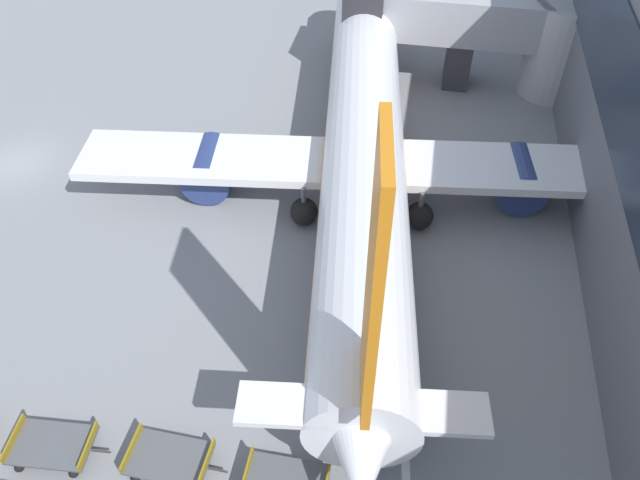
{
  "coord_description": "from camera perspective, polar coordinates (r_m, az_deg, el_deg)",
  "views": [
    {
      "loc": [
        21.67,
        -24.58,
        21.23
      ],
      "look_at": [
        18.2,
        -5.36,
        2.26
      ],
      "focal_mm": 35.0,
      "sensor_mm": 36.0,
      "label": 1
    }
  ],
  "objects": [
    {
      "name": "stand_guidance_stripe",
      "position": [
        27.79,
        7.18,
        -6.1
      ],
      "size": [
        4.83,
        36.65,
        0.01
      ],
      "color": "white",
      "rests_on": "ground_plane"
    },
    {
      "name": "ground_plane",
      "position": [
        39.04,
        -25.91,
        6.34
      ],
      "size": [
        500.0,
        500.0,
        0.0
      ],
      "primitive_type": "plane",
      "color": "gray"
    },
    {
      "name": "baggage_dolly_row_mid_a_col_c",
      "position": [
        25.26,
        -23.23,
        -16.9
      ],
      "size": [
        3.6,
        2.01,
        0.92
      ],
      "color": "#515459",
      "rests_on": "ground_plane"
    },
    {
      "name": "airplane",
      "position": [
        31.66,
        4.04,
        8.82
      ],
      "size": [
        28.85,
        37.7,
        13.95
      ],
      "color": "white",
      "rests_on": "ground_plane"
    },
    {
      "name": "baggage_dolly_row_mid_a_col_d",
      "position": [
        23.75,
        -13.58,
        -18.91
      ],
      "size": [
        3.57,
        1.93,
        0.92
      ],
      "color": "#515459",
      "rests_on": "ground_plane"
    },
    {
      "name": "jet_bridge",
      "position": [
        41.99,
        15.48,
        17.88
      ],
      "size": [
        15.63,
        4.43,
        6.1
      ],
      "color": "#A8AAB2",
      "rests_on": "ground_plane"
    }
  ]
}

